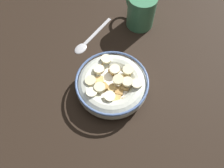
{
  "coord_description": "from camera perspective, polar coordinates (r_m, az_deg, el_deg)",
  "views": [
    {
      "loc": [
        -20.41,
        13.94,
        48.01
      ],
      "look_at": [
        0.0,
        0.0,
        3.0
      ],
      "focal_mm": 33.39,
      "sensor_mm": 36.0,
      "label": 1
    }
  ],
  "objects": [
    {
      "name": "ground_plane",
      "position": [
        0.55,
        0.0,
        -2.01
      ],
      "size": [
        107.03,
        107.03,
        2.0
      ],
      "primitive_type": "cube",
      "color": "black"
    },
    {
      "name": "cereal_bowl",
      "position": [
        0.52,
        -0.02,
        -0.17
      ],
      "size": [
        17.91,
        17.91,
        5.78
      ],
      "color": "beige",
      "rests_on": "ground_plane"
    },
    {
      "name": "coffee_mug",
      "position": [
        0.65,
        7.87,
        19.18
      ],
      "size": [
        11.32,
        8.19,
        9.74
      ],
      "color": "#3F7F59",
      "rests_on": "ground_plane"
    },
    {
      "name": "spoon",
      "position": [
        0.63,
        -7.22,
        11.2
      ],
      "size": [
        7.7,
        16.59,
        0.8
      ],
      "color": "#B7B7BC",
      "rests_on": "ground_plane"
    }
  ]
}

